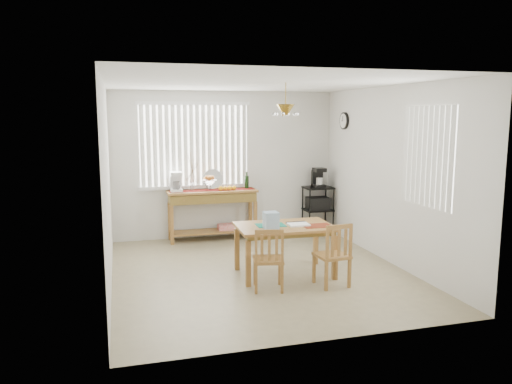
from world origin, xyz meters
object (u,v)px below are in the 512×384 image
object	(u,v)px
wire_cart	(318,205)
chair_right	(333,255)
sideboard	(213,203)
cart_items	(318,178)
dining_table	(284,231)
chair_left	(268,260)

from	to	relation	value
wire_cart	chair_right	distance (m)	2.98
sideboard	cart_items	bearing A→B (deg)	-0.02
wire_cart	dining_table	size ratio (longest dim) A/B	0.66
chair_left	sideboard	bearing A→B (deg)	93.75
wire_cart	dining_table	distance (m)	2.61
sideboard	wire_cart	bearing A→B (deg)	-0.29
sideboard	dining_table	world-z (taller)	sideboard
chair_left	wire_cart	bearing A→B (deg)	56.71
chair_left	chair_right	size ratio (longest dim) A/B	0.97
sideboard	dining_table	distance (m)	2.28
sideboard	chair_right	size ratio (longest dim) A/B	1.87
dining_table	chair_left	world-z (taller)	chair_left
sideboard	cart_items	size ratio (longest dim) A/B	4.39
cart_items	sideboard	bearing A→B (deg)	179.98
dining_table	chair_right	world-z (taller)	chair_right
cart_items	dining_table	bearing A→B (deg)	-122.48
dining_table	chair_left	distance (m)	0.71
sideboard	chair_left	distance (m)	2.77
cart_items	chair_right	bearing A→B (deg)	-108.69
sideboard	cart_items	world-z (taller)	cart_items
wire_cart	dining_table	xyz separation A→B (m)	(-1.40, -2.19, 0.09)
chair_left	chair_right	distance (m)	0.85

